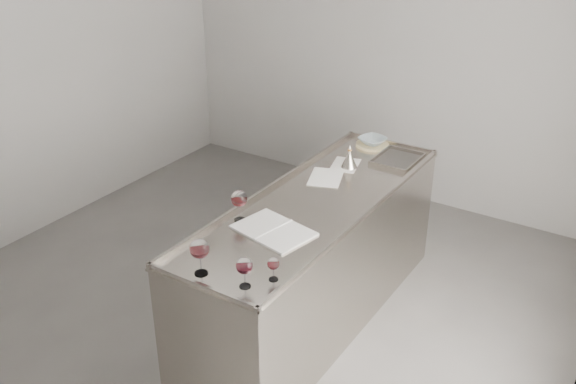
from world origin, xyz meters
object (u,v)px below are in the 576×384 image
Objects in this scene: wine_glass_middle at (200,250)px; wine_glass_left at (239,199)px; notebook at (273,230)px; ceramic_bowl at (373,141)px; wine_glass_right at (244,266)px; wine_funnel at (349,160)px; counter at (315,261)px; wine_glass_small at (273,265)px.

wine_glass_left is at bearing 107.18° from wine_glass_middle.
notebook is 1.57m from ceramic_bowl.
wine_glass_middle is 0.28m from wine_glass_right.
ceramic_bowl is at bearing 94.74° from wine_funnel.
wine_glass_middle reaches higher than notebook.
wine_glass_middle reaches higher than wine_funnel.
wine_glass_right is (0.18, -1.05, 0.59)m from counter.
ceramic_bowl is at bearing 101.06° from wine_glass_small.
wine_glass_left is 0.70m from wine_glass_small.
notebook is at bearing -91.84° from counter.
wine_glass_left reaches higher than notebook.
wine_glass_small is 1.56m from wine_funnel.
ceramic_bowl is (-0.10, 1.56, 0.04)m from notebook.
wine_glass_small reaches higher than ceramic_bowl.
wine_funnel reaches higher than ceramic_bowl.
wine_funnel is (-0.26, 1.66, -0.07)m from wine_glass_right.
wine_glass_middle is 0.42× the size of notebook.
wine_glass_right is 1.33× the size of wine_glass_small.
wine_glass_left is 0.29m from notebook.
wine_funnel is at bearing 98.93° from wine_glass_right.
wine_glass_left is 1.14× the size of wine_glass_right.
wine_glass_right is 0.61m from notebook.
wine_glass_left is at bearing -95.86° from ceramic_bowl.
ceramic_bowl reaches higher than counter.
wine_funnel is at bearing 102.97° from wine_glass_small.
wine_glass_left is at bearing -119.85° from counter.
ceramic_bowl is (-0.39, 1.99, -0.05)m from wine_glass_small.
ceramic_bowl is (0.16, 1.56, -0.10)m from wine_glass_left.
wine_glass_left is 1.12× the size of wine_funnel.
wine_glass_small is at bearing 24.50° from wine_glass_middle.
notebook is (0.07, 0.60, -0.15)m from wine_glass_middle.
wine_glass_left is at bearing 128.86° from wine_glass_right.
wine_funnel reaches higher than wine_glass_small.
wine_glass_middle is at bearing -155.50° from wine_glass_small.
notebook is (0.26, -0.01, -0.14)m from wine_glass_left.
wine_funnel reaches higher than wine_glass_right.
notebook is at bearing 124.06° from wine_glass_small.
wine_glass_right reaches higher than notebook.
wine_glass_right is at bearing -51.14° from wine_glass_left.
ceramic_bowl is at bearing 98.01° from wine_glass_right.
wine_funnel is (0.01, 1.69, -0.10)m from wine_glass_middle.
wine_glass_small is at bearing -73.28° from counter.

